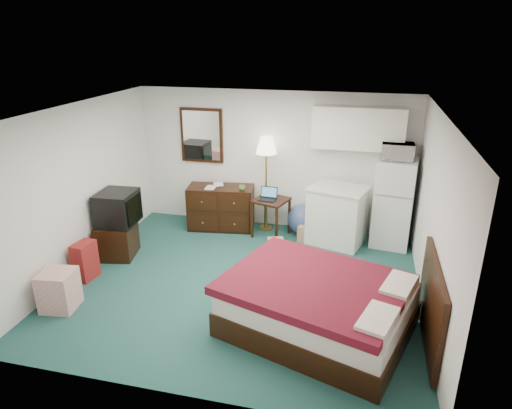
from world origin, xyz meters
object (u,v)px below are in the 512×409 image
(kitchen_counter, at_px, (337,216))
(bed, at_px, (318,306))
(dresser, at_px, (221,207))
(desk, at_px, (271,217))
(tv_stand, at_px, (117,240))
(suitcase, at_px, (85,261))
(fridge, at_px, (394,203))
(floor_lamp, at_px, (266,184))

(kitchen_counter, relative_size, bed, 0.47)
(dresser, height_order, desk, dresser)
(kitchen_counter, height_order, tv_stand, kitchen_counter)
(kitchen_counter, bearing_deg, desk, -165.07)
(dresser, height_order, bed, dresser)
(tv_stand, bearing_deg, suitcase, -106.70)
(dresser, relative_size, tv_stand, 1.95)
(desk, relative_size, kitchen_counter, 0.71)
(desk, xyz_separation_m, kitchen_counter, (1.15, -0.02, 0.14))
(fridge, bearing_deg, kitchen_counter, -162.70)
(bed, bearing_deg, fridge, 88.98)
(floor_lamp, height_order, fridge, floor_lamp)
(desk, distance_m, kitchen_counter, 1.16)
(floor_lamp, xyz_separation_m, fridge, (2.22, -0.14, -0.11))
(desk, relative_size, tv_stand, 1.14)
(floor_lamp, height_order, desk, floor_lamp)
(dresser, xyz_separation_m, desk, (0.96, -0.12, -0.06))
(fridge, distance_m, bed, 2.90)
(tv_stand, bearing_deg, bed, -30.67)
(fridge, bearing_deg, suitcase, -145.04)
(fridge, bearing_deg, tv_stand, -153.26)
(bed, bearing_deg, desk, 131.74)
(floor_lamp, distance_m, tv_stand, 2.74)
(dresser, relative_size, fridge, 0.78)
(fridge, xyz_separation_m, bed, (-0.95, -2.71, -0.42))
(desk, bearing_deg, suitcase, -120.65)
(floor_lamp, bearing_deg, suitcase, -132.33)
(dresser, height_order, fridge, fridge)
(fridge, height_order, tv_stand, fridge)
(bed, xyz_separation_m, suitcase, (-3.47, 0.44, -0.05))
(tv_stand, bearing_deg, dresser, 37.55)
(floor_lamp, height_order, suitcase, floor_lamp)
(tv_stand, bearing_deg, desk, 19.96)
(tv_stand, height_order, suitcase, suitcase)
(desk, xyz_separation_m, suitcase, (-2.35, -2.13, -0.06))
(dresser, relative_size, kitchen_counter, 1.21)
(kitchen_counter, bearing_deg, dresser, -167.78)
(floor_lamp, relative_size, kitchen_counter, 1.78)
(dresser, bearing_deg, bed, -59.82)
(kitchen_counter, distance_m, tv_stand, 3.68)
(desk, distance_m, suitcase, 3.17)
(dresser, xyz_separation_m, tv_stand, (-1.30, -1.47, -0.13))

